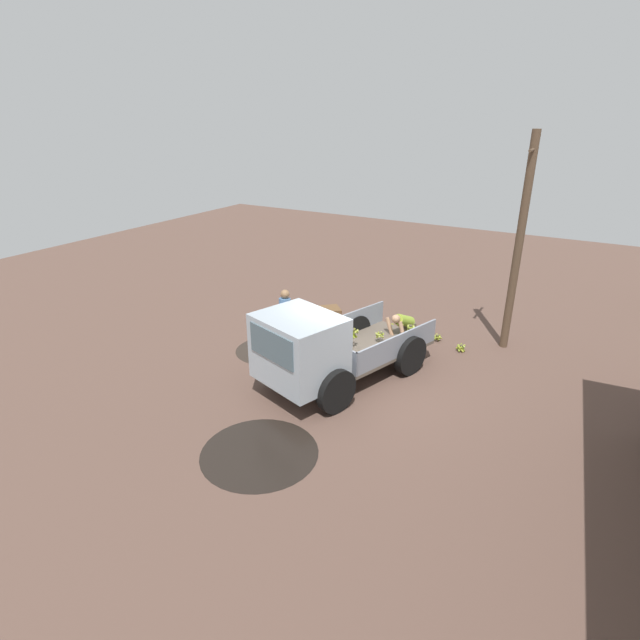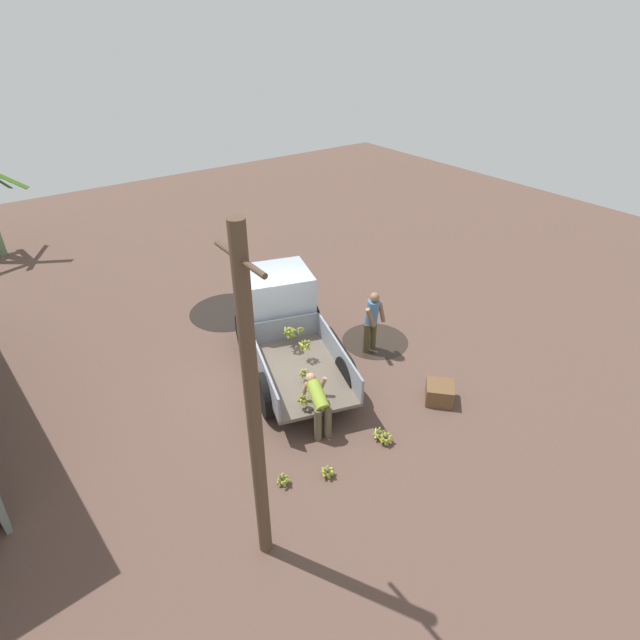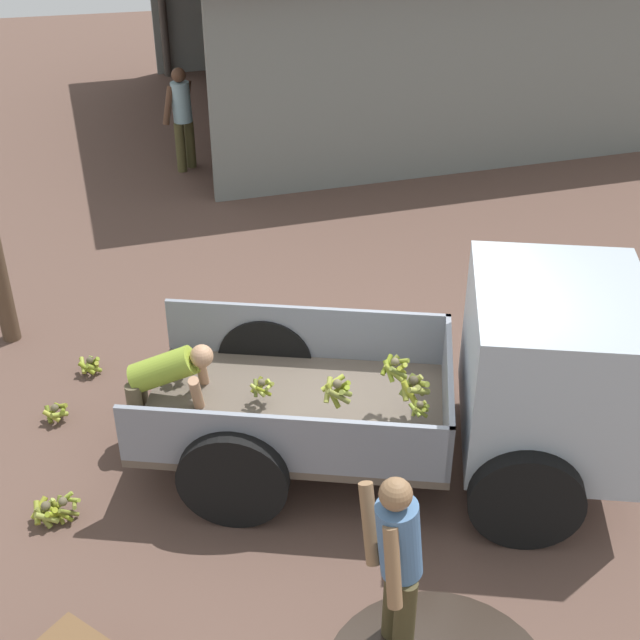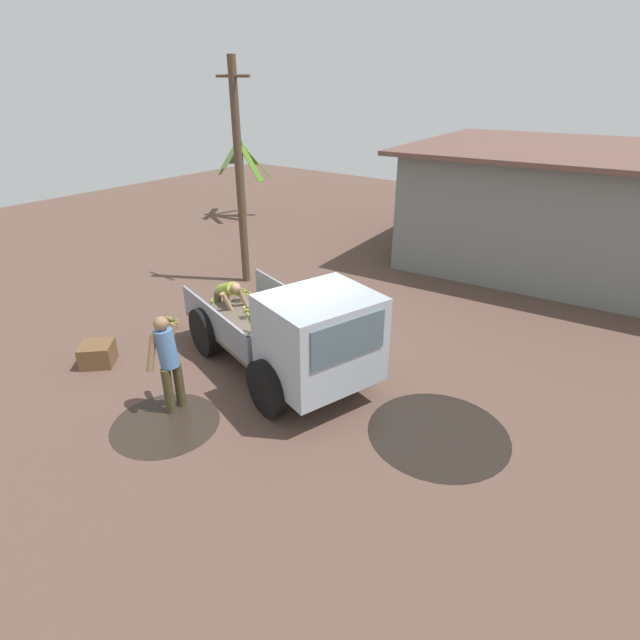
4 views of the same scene
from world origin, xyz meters
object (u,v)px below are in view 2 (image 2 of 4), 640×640
(utility_pole, at_px, (254,416))
(person_foreground_visitor, at_px, (372,319))
(banana_bunch_on_ground_1, at_px, (386,438))
(wooden_crate_0, at_px, (439,393))
(cargo_truck, at_px, (280,314))
(banana_bunch_on_ground_0, at_px, (283,479))
(banana_bunch_on_ground_2, at_px, (328,471))
(person_worker_loading, at_px, (318,403))
(banana_bunch_on_ground_3, at_px, (380,434))

(utility_pole, xyz_separation_m, person_foreground_visitor, (3.16, -4.94, -1.87))
(banana_bunch_on_ground_1, bearing_deg, wooden_crate_0, -81.73)
(utility_pole, height_order, person_foreground_visitor, utility_pole)
(cargo_truck, relative_size, banana_bunch_on_ground_0, 18.18)
(banana_bunch_on_ground_0, relative_size, banana_bunch_on_ground_2, 0.97)
(person_foreground_visitor, height_order, banana_bunch_on_ground_0, person_foreground_visitor)
(person_foreground_visitor, xyz_separation_m, banana_bunch_on_ground_1, (-2.59, 1.85, -0.80))
(person_worker_loading, height_order, banana_bunch_on_ground_3, person_worker_loading)
(cargo_truck, height_order, banana_bunch_on_ground_3, cargo_truck)
(cargo_truck, bearing_deg, banana_bunch_on_ground_2, 176.60)
(cargo_truck, bearing_deg, banana_bunch_on_ground_0, 165.45)
(cargo_truck, relative_size, banana_bunch_on_ground_1, 15.95)
(cargo_truck, height_order, person_worker_loading, cargo_truck)
(person_worker_loading, bearing_deg, wooden_crate_0, -93.49)
(banana_bunch_on_ground_1, bearing_deg, banana_bunch_on_ground_2, 89.57)
(banana_bunch_on_ground_0, xyz_separation_m, banana_bunch_on_ground_1, (-0.34, -2.19, 0.01))
(person_worker_loading, height_order, wooden_crate_0, person_worker_loading)
(banana_bunch_on_ground_0, relative_size, wooden_crate_0, 0.44)
(banana_bunch_on_ground_1, distance_m, banana_bunch_on_ground_3, 0.15)
(wooden_crate_0, bearing_deg, person_worker_loading, 72.65)
(person_worker_loading, bearing_deg, cargo_truck, -4.29)
(utility_pole, xyz_separation_m, banana_bunch_on_ground_2, (0.57, -1.66, -2.68))
(person_foreground_visitor, height_order, wooden_crate_0, person_foreground_visitor)
(banana_bunch_on_ground_3, bearing_deg, banana_bunch_on_ground_1, -171.21)
(banana_bunch_on_ground_2, distance_m, wooden_crate_0, 3.26)
(utility_pole, bearing_deg, person_foreground_visitor, -57.43)
(banana_bunch_on_ground_0, bearing_deg, banana_bunch_on_ground_3, -95.00)
(utility_pole, height_order, banana_bunch_on_ground_2, utility_pole)
(utility_pole, bearing_deg, wooden_crate_0, -80.44)
(banana_bunch_on_ground_1, bearing_deg, person_foreground_visitor, -35.50)
(banana_bunch_on_ground_2, bearing_deg, person_worker_loading, -27.68)
(cargo_truck, xyz_separation_m, banana_bunch_on_ground_3, (-3.82, 0.10, -0.89))
(person_worker_loading, bearing_deg, banana_bunch_on_ground_3, -124.75)
(cargo_truck, bearing_deg, banana_bunch_on_ground_3, -164.07)
(cargo_truck, distance_m, wooden_crate_0, 4.17)
(banana_bunch_on_ground_2, bearing_deg, wooden_crate_0, -85.54)
(cargo_truck, bearing_deg, wooden_crate_0, -137.43)
(person_foreground_visitor, distance_m, banana_bunch_on_ground_3, 3.18)
(banana_bunch_on_ground_0, relative_size, banana_bunch_on_ground_3, 0.92)
(banana_bunch_on_ground_0, xyz_separation_m, banana_bunch_on_ground_3, (-0.19, -2.17, 0.02))
(cargo_truck, bearing_deg, person_foreground_visitor, -110.35)
(banana_bunch_on_ground_0, bearing_deg, person_worker_loading, -60.31)
(person_worker_loading, xyz_separation_m, banana_bunch_on_ground_3, (-0.95, -0.84, -0.58))
(wooden_crate_0, bearing_deg, utility_pole, 99.56)
(cargo_truck, height_order, banana_bunch_on_ground_0, cargo_truck)
(banana_bunch_on_ground_0, height_order, wooden_crate_0, wooden_crate_0)
(person_worker_loading, xyz_separation_m, banana_bunch_on_ground_1, (-1.10, -0.86, -0.59))
(banana_bunch_on_ground_1, xyz_separation_m, banana_bunch_on_ground_2, (0.01, 1.43, -0.01))
(utility_pole, distance_m, banana_bunch_on_ground_0, 2.97)
(utility_pole, relative_size, banana_bunch_on_ground_2, 20.61)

